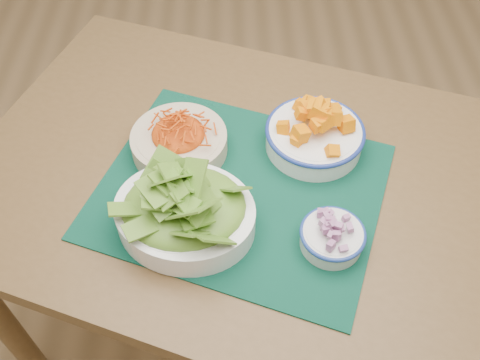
% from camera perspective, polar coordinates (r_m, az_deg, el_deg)
% --- Properties ---
extents(ground, '(4.00, 4.00, 0.00)m').
position_cam_1_polar(ground, '(1.81, 6.71, -12.22)').
color(ground, '#A98152').
rests_on(ground, ground).
extents(table, '(1.41, 1.17, 0.75)m').
position_cam_1_polar(table, '(1.18, 1.58, -2.60)').
color(table, brown).
rests_on(table, ground).
extents(placemat, '(0.68, 0.62, 0.00)m').
position_cam_1_polar(placemat, '(1.08, -0.00, -1.08)').
color(placemat, black).
rests_on(placemat, table).
extents(carrot_bowl, '(0.25, 0.25, 0.08)m').
position_cam_1_polar(carrot_bowl, '(1.13, -6.55, 4.52)').
color(carrot_bowl, beige).
rests_on(carrot_bowl, placemat).
extents(squash_bowl, '(0.27, 0.27, 0.10)m').
position_cam_1_polar(squash_bowl, '(1.13, 8.02, 5.18)').
color(squash_bowl, white).
rests_on(squash_bowl, placemat).
extents(lettuce_bowl, '(0.32, 0.29, 0.13)m').
position_cam_1_polar(lettuce_bowl, '(0.98, -5.99, -2.78)').
color(lettuce_bowl, white).
rests_on(lettuce_bowl, placemat).
extents(onion_bowl, '(0.13, 0.13, 0.06)m').
position_cam_1_polar(onion_bowl, '(0.99, 9.84, -5.77)').
color(onion_bowl, silver).
rests_on(onion_bowl, placemat).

